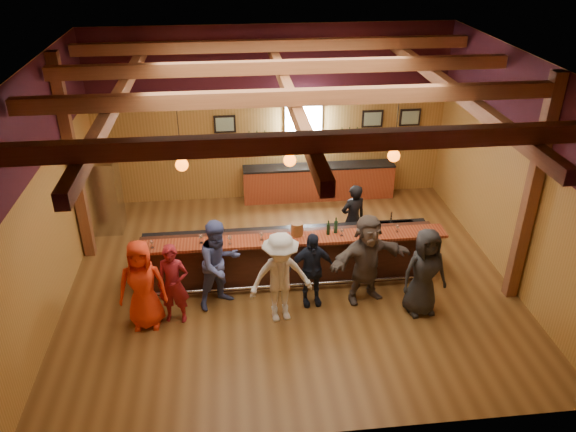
{
  "coord_description": "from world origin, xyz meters",
  "views": [
    {
      "loc": [
        -1.11,
        -9.68,
        6.78
      ],
      "look_at": [
        0.0,
        0.3,
        1.35
      ],
      "focal_mm": 35.0,
      "sensor_mm": 36.0,
      "label": 1
    }
  ],
  "objects_px": {
    "back_bar_cabinet": "(319,182)",
    "stainless_fridge": "(105,196)",
    "bar_counter": "(290,254)",
    "bartender": "(353,219)",
    "customer_dark": "(424,272)",
    "bottle_a": "(328,229)",
    "customer_navy": "(311,269)",
    "customer_white": "(281,278)",
    "customer_brown": "(367,259)",
    "customer_orange": "(142,285)",
    "customer_denim": "(219,264)",
    "customer_redvest": "(173,284)",
    "ice_bucket": "(297,229)"
  },
  "relations": [
    {
      "from": "bar_counter",
      "to": "customer_navy",
      "type": "xyz_separation_m",
      "value": [
        0.3,
        -0.99,
        0.26
      ]
    },
    {
      "from": "customer_denim",
      "to": "customer_redvest",
      "type": "bearing_deg",
      "value": 174.49
    },
    {
      "from": "customer_brown",
      "to": "bartender",
      "type": "bearing_deg",
      "value": 69.65
    },
    {
      "from": "stainless_fridge",
      "to": "customer_white",
      "type": "relative_size",
      "value": 0.98
    },
    {
      "from": "back_bar_cabinet",
      "to": "ice_bucket",
      "type": "distance_m",
      "value": 4.0
    },
    {
      "from": "customer_navy",
      "to": "bartender",
      "type": "height_order",
      "value": "bartender"
    },
    {
      "from": "customer_redvest",
      "to": "bottle_a",
      "type": "relative_size",
      "value": 5.14
    },
    {
      "from": "customer_redvest",
      "to": "customer_orange",
      "type": "bearing_deg",
      "value": -163.54
    },
    {
      "from": "customer_white",
      "to": "customer_dark",
      "type": "height_order",
      "value": "customer_white"
    },
    {
      "from": "stainless_fridge",
      "to": "bottle_a",
      "type": "xyz_separation_m",
      "value": [
        4.86,
        -2.71,
        0.33
      ]
    },
    {
      "from": "customer_dark",
      "to": "bottle_a",
      "type": "distance_m",
      "value": 2.05
    },
    {
      "from": "bar_counter",
      "to": "bartender",
      "type": "distance_m",
      "value": 1.75
    },
    {
      "from": "customer_white",
      "to": "customer_brown",
      "type": "relative_size",
      "value": 0.99
    },
    {
      "from": "bar_counter",
      "to": "stainless_fridge",
      "type": "height_order",
      "value": "stainless_fridge"
    },
    {
      "from": "stainless_fridge",
      "to": "customer_dark",
      "type": "relative_size",
      "value": 1.01
    },
    {
      "from": "customer_navy",
      "to": "customer_brown",
      "type": "relative_size",
      "value": 0.84
    },
    {
      "from": "customer_white",
      "to": "customer_navy",
      "type": "distance_m",
      "value": 0.76
    },
    {
      "from": "customer_brown",
      "to": "ice_bucket",
      "type": "bearing_deg",
      "value": 132.88
    },
    {
      "from": "bar_counter",
      "to": "customer_orange",
      "type": "bearing_deg",
      "value": -155.31
    },
    {
      "from": "stainless_fridge",
      "to": "customer_navy",
      "type": "relative_size",
      "value": 1.15
    },
    {
      "from": "back_bar_cabinet",
      "to": "customer_redvest",
      "type": "relative_size",
      "value": 2.49
    },
    {
      "from": "customer_navy",
      "to": "customer_brown",
      "type": "height_order",
      "value": "customer_brown"
    },
    {
      "from": "customer_white",
      "to": "customer_denim",
      "type": "bearing_deg",
      "value": 143.21
    },
    {
      "from": "customer_dark",
      "to": "bartender",
      "type": "bearing_deg",
      "value": 102.82
    },
    {
      "from": "back_bar_cabinet",
      "to": "stainless_fridge",
      "type": "height_order",
      "value": "stainless_fridge"
    },
    {
      "from": "bottle_a",
      "to": "bar_counter",
      "type": "bearing_deg",
      "value": 160.75
    },
    {
      "from": "bar_counter",
      "to": "customer_orange",
      "type": "distance_m",
      "value": 3.12
    },
    {
      "from": "bar_counter",
      "to": "customer_redvest",
      "type": "relative_size",
      "value": 3.92
    },
    {
      "from": "back_bar_cabinet",
      "to": "bartender",
      "type": "relative_size",
      "value": 2.44
    },
    {
      "from": "customer_orange",
      "to": "customer_brown",
      "type": "height_order",
      "value": "customer_brown"
    },
    {
      "from": "customer_denim",
      "to": "customer_dark",
      "type": "height_order",
      "value": "customer_denim"
    },
    {
      "from": "back_bar_cabinet",
      "to": "stainless_fridge",
      "type": "xyz_separation_m",
      "value": [
        -5.3,
        -1.12,
        0.42
      ]
    },
    {
      "from": "customer_navy",
      "to": "customer_white",
      "type": "bearing_deg",
      "value": -151.44
    },
    {
      "from": "customer_white",
      "to": "customer_brown",
      "type": "distance_m",
      "value": 1.76
    },
    {
      "from": "customer_denim",
      "to": "bottle_a",
      "type": "height_order",
      "value": "customer_denim"
    },
    {
      "from": "bar_counter",
      "to": "customer_dark",
      "type": "bearing_deg",
      "value": -31.96
    },
    {
      "from": "bottle_a",
      "to": "stainless_fridge",
      "type": "bearing_deg",
      "value": 150.86
    },
    {
      "from": "back_bar_cabinet",
      "to": "stainless_fridge",
      "type": "bearing_deg",
      "value": -168.07
    },
    {
      "from": "stainless_fridge",
      "to": "customer_orange",
      "type": "distance_m",
      "value": 3.96
    },
    {
      "from": "customer_brown",
      "to": "customer_dark",
      "type": "relative_size",
      "value": 1.04
    },
    {
      "from": "bar_counter",
      "to": "stainless_fridge",
      "type": "bearing_deg",
      "value": 149.24
    },
    {
      "from": "customer_navy",
      "to": "customer_denim",
      "type": "bearing_deg",
      "value": 169.6
    },
    {
      "from": "customer_denim",
      "to": "customer_white",
      "type": "distance_m",
      "value": 1.26
    },
    {
      "from": "bar_counter",
      "to": "ice_bucket",
      "type": "xyz_separation_m",
      "value": [
        0.12,
        -0.21,
        0.72
      ]
    },
    {
      "from": "stainless_fridge",
      "to": "bottle_a",
      "type": "bearing_deg",
      "value": -29.14
    },
    {
      "from": "back_bar_cabinet",
      "to": "customer_orange",
      "type": "distance_m",
      "value": 6.31
    },
    {
      "from": "back_bar_cabinet",
      "to": "customer_dark",
      "type": "distance_m",
      "value": 5.19
    },
    {
      "from": "customer_orange",
      "to": "bottle_a",
      "type": "relative_size",
      "value": 5.65
    },
    {
      "from": "customer_dark",
      "to": "bartender",
      "type": "distance_m",
      "value": 2.47
    },
    {
      "from": "bar_counter",
      "to": "ice_bucket",
      "type": "bearing_deg",
      "value": -59.85
    }
  ]
}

